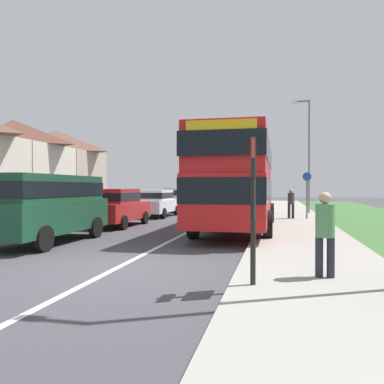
# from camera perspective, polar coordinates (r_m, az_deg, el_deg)

# --- Properties ---
(ground_plane) EXTENTS (120.00, 120.00, 0.00)m
(ground_plane) POSITION_cam_1_polar(r_m,az_deg,el_deg) (8.63, -11.23, -11.04)
(ground_plane) COLOR #424247
(lane_marking_centre) EXTENTS (0.14, 60.00, 0.01)m
(lane_marking_centre) POSITION_cam_1_polar(r_m,az_deg,el_deg) (16.19, 0.25, -5.48)
(lane_marking_centre) COLOR silver
(lane_marking_centre) RESTS_ON ground_plane
(pavement_near_side) EXTENTS (3.20, 68.00, 0.12)m
(pavement_near_side) POSITION_cam_1_polar(r_m,az_deg,el_deg) (13.86, 15.76, -6.33)
(pavement_near_side) COLOR #9E998E
(pavement_near_side) RESTS_ON ground_plane
(double_decker_bus) EXTENTS (2.80, 9.76, 3.70)m
(double_decker_bus) POSITION_cam_1_polar(r_m,az_deg,el_deg) (15.64, 6.77, 2.13)
(double_decker_bus) COLOR red
(double_decker_bus) RESTS_ON ground_plane
(parked_van_dark_green) EXTENTS (2.11, 4.93, 2.13)m
(parked_van_dark_green) POSITION_cam_1_polar(r_m,az_deg,el_deg) (12.98, -20.81, -1.46)
(parked_van_dark_green) COLOR #19472D
(parked_van_dark_green) RESTS_ON ground_plane
(parked_car_red) EXTENTS (1.96, 4.23, 1.67)m
(parked_car_red) POSITION_cam_1_polar(r_m,az_deg,el_deg) (17.59, -11.22, -2.01)
(parked_car_red) COLOR #B21E1E
(parked_car_red) RESTS_ON ground_plane
(parked_car_white) EXTENTS (1.98, 4.40, 1.59)m
(parked_car_white) POSITION_cam_1_polar(r_m,az_deg,el_deg) (22.92, -5.42, -1.46)
(parked_car_white) COLOR silver
(parked_car_white) RESTS_ON ground_plane
(parked_car_silver) EXTENTS (2.00, 4.37, 1.70)m
(parked_car_silver) POSITION_cam_1_polar(r_m,az_deg,el_deg) (27.93, -1.90, -0.96)
(parked_car_silver) COLOR #B7B7BC
(parked_car_silver) RESTS_ON ground_plane
(pedestrian_at_stop) EXTENTS (0.34, 0.34, 1.67)m
(pedestrian_at_stop) POSITION_cam_1_polar(r_m,az_deg,el_deg) (7.44, 19.01, -5.35)
(pedestrian_at_stop) COLOR #23232D
(pedestrian_at_stop) RESTS_ON ground_plane
(pedestrian_walking_away) EXTENTS (0.34, 0.34, 1.67)m
(pedestrian_walking_away) POSITION_cam_1_polar(r_m,az_deg,el_deg) (20.83, 14.38, -1.44)
(pedestrian_walking_away) COLOR #23232D
(pedestrian_walking_away) RESTS_ON ground_plane
(bus_stop_sign) EXTENTS (0.09, 0.52, 2.60)m
(bus_stop_sign) POSITION_cam_1_polar(r_m,az_deg,el_deg) (6.56, 8.99, -1.18)
(bus_stop_sign) COLOR black
(bus_stop_sign) RESTS_ON ground_plane
(cycle_route_sign) EXTENTS (0.44, 0.08, 2.52)m
(cycle_route_sign) POSITION_cam_1_polar(r_m,az_deg,el_deg) (20.90, 16.57, -0.20)
(cycle_route_sign) COLOR slate
(cycle_route_sign) RESTS_ON ground_plane
(street_lamp_mid) EXTENTS (1.14, 0.20, 7.24)m
(street_lamp_mid) POSITION_cam_1_polar(r_m,az_deg,el_deg) (25.68, 16.63, 6.09)
(street_lamp_mid) COLOR slate
(street_lamp_mid) RESTS_ON ground_plane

